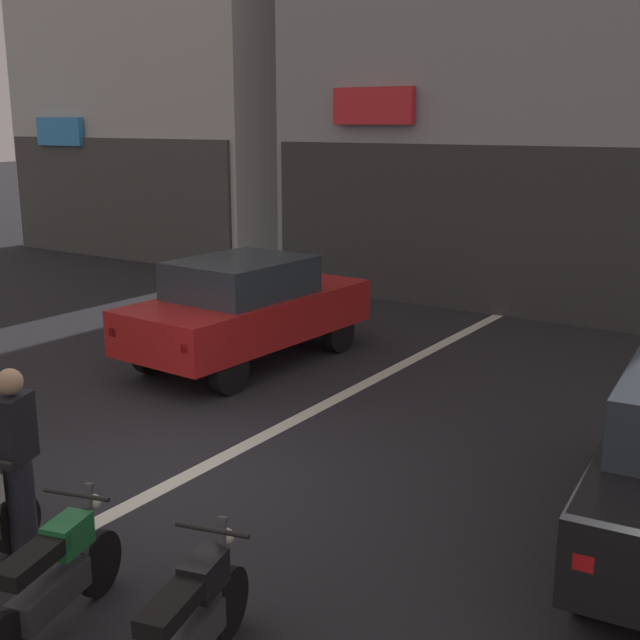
{
  "coord_description": "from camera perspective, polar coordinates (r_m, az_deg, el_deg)",
  "views": [
    {
      "loc": [
        5.56,
        -5.6,
        3.64
      ],
      "look_at": [
        0.5,
        2.0,
        1.4
      ],
      "focal_mm": 45.62,
      "sensor_mm": 36.0,
      "label": 1
    }
  ],
  "objects": [
    {
      "name": "person_by_motorcycles",
      "position": [
        7.39,
        -20.48,
        -9.28
      ],
      "size": [
        0.34,
        0.42,
        1.67
      ],
      "color": "#23232D",
      "rests_on": "ground"
    },
    {
      "name": "motorcycle_black_row_right_mid",
      "position": [
        5.72,
        -9.0,
        -20.22
      ],
      "size": [
        0.6,
        1.64,
        0.98
      ],
      "color": "black",
      "rests_on": "ground"
    },
    {
      "name": "car_red_crossing_near",
      "position": [
        12.41,
        -5.16,
        0.91
      ],
      "size": [
        1.96,
        4.18,
        1.64
      ],
      "color": "black",
      "rests_on": "ground"
    },
    {
      "name": "lane_centre_line",
      "position": [
        13.36,
        7.74,
        -2.12
      ],
      "size": [
        0.2,
        18.0,
        0.01
      ],
      "primitive_type": "cube",
      "color": "silver",
      "rests_on": "ground"
    },
    {
      "name": "motorcycle_green_row_centre",
      "position": [
        6.39,
        -18.13,
        -16.83
      ],
      "size": [
        0.62,
        1.63,
        0.98
      ],
      "color": "black",
      "rests_on": "ground"
    },
    {
      "name": "ground_plane",
      "position": [
        8.69,
        -10.32,
        -11.22
      ],
      "size": [
        120.0,
        120.0,
        0.0
      ],
      "primitive_type": "plane",
      "color": "#232328"
    }
  ]
}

